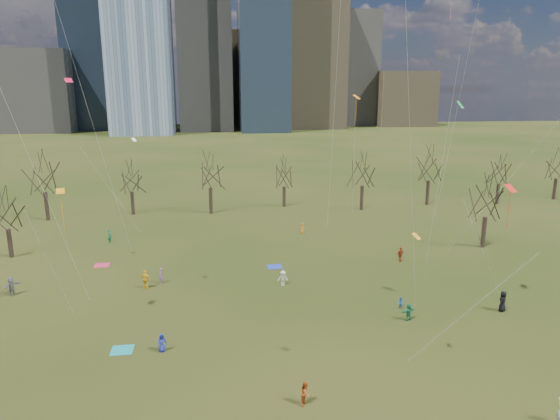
{
  "coord_description": "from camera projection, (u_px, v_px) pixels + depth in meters",
  "views": [
    {
      "loc": [
        -6.76,
        -36.58,
        18.88
      ],
      "look_at": [
        0.0,
        12.0,
        7.0
      ],
      "focal_mm": 32.0,
      "sensor_mm": 36.0,
      "label": 1
    }
  ],
  "objects": [
    {
      "name": "downtown_skyline",
      "position": [
        217.0,
        45.0,
        233.83
      ],
      "size": [
        212.5,
        78.0,
        118.0
      ],
      "color": "slate",
      "rests_on": "ground"
    },
    {
      "name": "person_4",
      "position": [
        145.0,
        279.0,
        48.4
      ],
      "size": [
        1.18,
        0.92,
        1.86
      ],
      "primitive_type": "imported",
      "rotation": [
        0.0,
        0.0,
        2.64
      ],
      "color": "yellow",
      "rests_on": "ground"
    },
    {
      "name": "person_8",
      "position": [
        400.0,
        303.0,
        43.93
      ],
      "size": [
        0.56,
        0.64,
        1.1
      ],
      "primitive_type": "imported",
      "rotation": [
        0.0,
        0.0,
        5.02
      ],
      "color": "#2A6FB7",
      "rests_on": "ground"
    },
    {
      "name": "person_0",
      "position": [
        162.0,
        343.0,
        36.74
      ],
      "size": [
        0.8,
        0.65,
        1.43
      ],
      "primitive_type": "imported",
      "rotation": [
        0.0,
        0.0,
        0.31
      ],
      "color": "navy",
      "rests_on": "ground"
    },
    {
      "name": "ground",
      "position": [
        300.0,
        328.0,
        40.56
      ],
      "size": [
        500.0,
        500.0,
        0.0
      ],
      "primitive_type": "plane",
      "color": "black",
      "rests_on": "ground"
    },
    {
      "name": "bare_tree_row",
      "position": [
        256.0,
        177.0,
        74.94
      ],
      "size": [
        113.04,
        29.8,
        9.5
      ],
      "color": "black",
      "rests_on": "ground"
    },
    {
      "name": "kites_airborne",
      "position": [
        309.0,
        140.0,
        49.61
      ],
      "size": [
        58.93,
        44.13,
        35.45
      ],
      "color": "orange",
      "rests_on": "ground"
    },
    {
      "name": "blanket_crimson",
      "position": [
        102.0,
        265.0,
        54.99
      ],
      "size": [
        1.6,
        1.5,
        0.03
      ],
      "primitive_type": "cube",
      "color": "#CA284E",
      "rests_on": "ground"
    },
    {
      "name": "person_13",
      "position": [
        110.0,
        236.0,
        62.92
      ],
      "size": [
        0.7,
        0.72,
        1.67
      ],
      "primitive_type": "imported",
      "rotation": [
        0.0,
        0.0,
        2.28
      ],
      "color": "#1A764C",
      "rests_on": "ground"
    },
    {
      "name": "person_6",
      "position": [
        503.0,
        301.0,
        43.41
      ],
      "size": [
        1.07,
        1.03,
        1.84
      ],
      "primitive_type": "imported",
      "rotation": [
        0.0,
        0.0,
        3.84
      ],
      "color": "black",
      "rests_on": "ground"
    },
    {
      "name": "person_2",
      "position": [
        306.0,
        393.0,
        30.52
      ],
      "size": [
        0.9,
        0.96,
        1.56
      ],
      "primitive_type": "imported",
      "rotation": [
        0.0,
        0.0,
        1.02
      ],
      "color": "#B94E1A",
      "rests_on": "ground"
    },
    {
      "name": "person_12",
      "position": [
        302.0,
        228.0,
        67.08
      ],
      "size": [
        0.58,
        0.76,
        1.38
      ],
      "primitive_type": "imported",
      "rotation": [
        0.0,
        0.0,
        1.35
      ],
      "color": "orange",
      "rests_on": "ground"
    },
    {
      "name": "blanket_teal",
      "position": [
        122.0,
        350.0,
        37.08
      ],
      "size": [
        1.6,
        1.5,
        0.03
      ],
      "primitive_type": "cube",
      "color": "teal",
      "rests_on": "ground"
    },
    {
      "name": "person_9",
      "position": [
        283.0,
        278.0,
        49.17
      ],
      "size": [
        1.03,
        0.64,
        1.54
      ],
      "primitive_type": "imported",
      "rotation": [
        0.0,
        0.0,
        6.22
      ],
      "color": "silver",
      "rests_on": "ground"
    },
    {
      "name": "person_10",
      "position": [
        400.0,
        254.0,
        56.06
      ],
      "size": [
        1.06,
        0.82,
        1.67
      ],
      "primitive_type": "imported",
      "rotation": [
        0.0,
        0.0,
        0.48
      ],
      "color": "#AE3118",
      "rests_on": "ground"
    },
    {
      "name": "person_11",
      "position": [
        11.0,
        286.0,
        46.83
      ],
      "size": [
        1.41,
        1.67,
        1.81
      ],
      "primitive_type": "imported",
      "rotation": [
        0.0,
        0.0,
        0.95
      ],
      "color": "slate",
      "rests_on": "ground"
    },
    {
      "name": "person_7",
      "position": [
        161.0,
        276.0,
        49.71
      ],
      "size": [
        0.46,
        0.63,
        1.59
      ],
      "primitive_type": "imported",
      "rotation": [
        0.0,
        0.0,
        4.86
      ],
      "color": "#9154A8",
      "rests_on": "ground"
    },
    {
      "name": "blanket_navy",
      "position": [
        275.0,
        267.0,
        54.53
      ],
      "size": [
        1.6,
        1.5,
        0.03
      ],
      "primitive_type": "cube",
      "color": "#2336A4",
      "rests_on": "ground"
    },
    {
      "name": "person_5",
      "position": [
        409.0,
        312.0,
        41.72
      ],
      "size": [
        1.47,
        0.89,
        1.51
      ],
      "primitive_type": "imported",
      "rotation": [
        0.0,
        0.0,
        3.48
      ],
      "color": "#19704E",
      "rests_on": "ground"
    }
  ]
}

